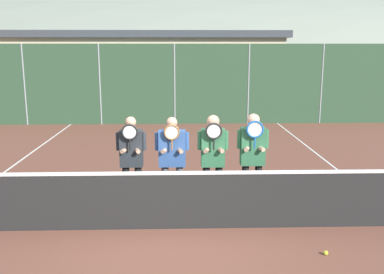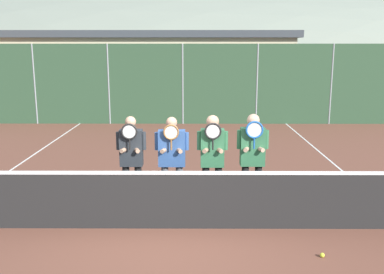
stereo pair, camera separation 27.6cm
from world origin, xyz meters
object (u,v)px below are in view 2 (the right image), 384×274
Objects in this scene: player_center_left at (172,155)px; player_rightmost at (252,154)px; car_far_left at (99,91)px; car_left_of_center at (206,92)px; tennis_ball_on_court at (322,255)px; player_center_right at (212,155)px; car_center at (314,92)px; player_leftmost at (131,156)px.

player_rightmost reaches higher than player_center_left.
car_far_left reaches higher than car_left_of_center.
car_far_left is at bearing 113.87° from tennis_ball_on_court.
player_rightmost is at bearing -87.64° from car_left_of_center.
tennis_ball_on_court is (1.31, -14.05, -0.91)m from car_left_of_center.
player_rightmost is at bearing -66.14° from car_far_left.
player_rightmost is (0.73, 0.04, 0.01)m from player_center_right.
player_center_right reaches higher than player_center_left.
player_leftmost is at bearing -118.78° from car_center.
player_center_right is (1.48, -0.10, 0.05)m from player_leftmost.
player_center_left is 0.97× the size of player_center_right.
car_center reaches higher than player_rightmost.
player_leftmost is 13.88m from car_center.
player_rightmost is 0.40× the size of car_center.
car_center reaches higher than tennis_ball_on_court.
player_rightmost is 26.77× the size of tennis_ball_on_court.
car_left_of_center reaches higher than player_rightmost.
car_left_of_center reaches higher than tennis_ball_on_court.
car_left_of_center is 4.98m from car_center.
player_center_right is 0.73m from player_rightmost.
player_center_left is 3.12m from tennis_ball_on_court.
player_rightmost reaches higher than tennis_ball_on_court.
car_far_left reaches higher than player_center_right.
car_far_left is at bearing 178.38° from car_center.
player_center_right is (0.74, -0.12, 0.04)m from player_center_left.
player_leftmost is at bearing -75.04° from car_far_left.
player_center_left is 0.75m from player_center_right.
car_left_of_center is (-0.50, 12.24, -0.14)m from player_rightmost.
player_leftmost is 12.88m from car_far_left.
car_left_of_center is at bearing 95.31° from tennis_ball_on_court.
car_far_left reaches higher than player_rightmost.
player_leftmost is 0.98× the size of player_center_right.
car_left_of_center is at bearing -3.07° from car_far_left.
player_center_left is 12.20m from car_left_of_center.
car_center is at bearing 61.22° from player_leftmost.
car_center is (6.68, 12.16, -0.09)m from player_leftmost.
car_far_left is 68.11× the size of tennis_ball_on_court.
car_center is at bearing 75.33° from tennis_ball_on_court.
car_left_of_center is (1.70, 12.18, -0.09)m from player_leftmost.
player_center_right reaches higher than tennis_ball_on_court.
player_leftmost is at bearing 148.14° from tennis_ball_on_court.
car_center is (4.47, 12.23, -0.15)m from player_rightmost.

